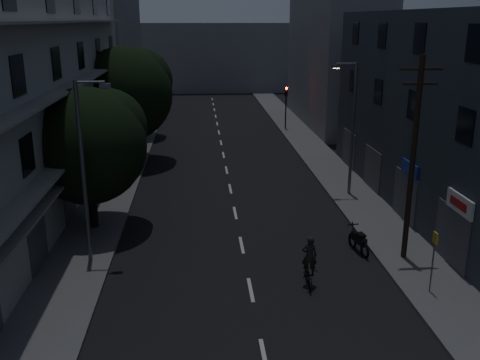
{
  "coord_description": "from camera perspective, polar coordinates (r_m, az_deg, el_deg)",
  "views": [
    {
      "loc": [
        -1.96,
        -12.84,
        10.52
      ],
      "look_at": [
        0.0,
        12.0,
        3.0
      ],
      "focal_mm": 40.0,
      "sensor_mm": 36.0,
      "label": 1
    }
  ],
  "objects": [
    {
      "name": "building_far_left",
      "position": [
        61.72,
        -14.3,
        13.95
      ],
      "size": [
        6.0,
        20.0,
        16.0
      ],
      "primitive_type": "cube",
      "color": "slate",
      "rests_on": "ground"
    },
    {
      "name": "building_left",
      "position": [
        32.62,
        -22.68,
        9.31
      ],
      "size": [
        7.0,
        36.0,
        14.0
      ],
      "color": "#A0A09C",
      "rests_on": "ground"
    },
    {
      "name": "utility_pole",
      "position": [
        24.16,
        17.98,
        2.43
      ],
      "size": [
        1.8,
        0.24,
        9.0
      ],
      "color": "black",
      "rests_on": "sidewalk_right"
    },
    {
      "name": "tree_near",
      "position": [
        27.74,
        -15.81,
        3.99
      ],
      "size": [
        5.87,
        5.87,
        7.24
      ],
      "color": "black",
      "rests_on": "sidewalk_left"
    },
    {
      "name": "ground",
      "position": [
        39.33,
        -1.49,
        1.27
      ],
      "size": [
        160.0,
        160.0,
        0.0
      ],
      "primitive_type": "plane",
      "color": "black",
      "rests_on": "ground"
    },
    {
      "name": "sidewalk_right",
      "position": [
        40.38,
        9.2,
        1.58
      ],
      "size": [
        3.0,
        90.0,
        0.15
      ],
      "primitive_type": "cube",
      "color": "#565659",
      "rests_on": "ground"
    },
    {
      "name": "street_lamp_right",
      "position": [
        32.79,
        11.78,
        6.03
      ],
      "size": [
        1.51,
        0.25,
        8.0
      ],
      "color": "#595B61",
      "rests_on": "sidewalk_right"
    },
    {
      "name": "lane_markings",
      "position": [
        45.37,
        -1.92,
        3.38
      ],
      "size": [
        0.15,
        60.5,
        0.01
      ],
      "color": "beige",
      "rests_on": "ground"
    },
    {
      "name": "tree_far",
      "position": [
        49.79,
        -11.29,
        9.48
      ],
      "size": [
        5.56,
        5.56,
        6.87
      ],
      "color": "black",
      "rests_on": "sidewalk_left"
    },
    {
      "name": "building_far_right",
      "position": [
        56.73,
        9.98,
        12.48
      ],
      "size": [
        6.0,
        20.0,
        13.0
      ],
      "primitive_type": "cube",
      "color": "slate",
      "rests_on": "ground"
    },
    {
      "name": "cyclist",
      "position": [
        22.29,
        7.35,
        -9.4
      ],
      "size": [
        0.72,
        1.76,
        2.18
      ],
      "rotation": [
        0.0,
        0.0,
        -0.07
      ],
      "color": "black",
      "rests_on": "ground"
    },
    {
      "name": "sidewalk_left",
      "position": [
        39.65,
        -12.38,
        1.12
      ],
      "size": [
        3.0,
        90.0,
        0.15
      ],
      "primitive_type": "cube",
      "color": "#565659",
      "rests_on": "ground"
    },
    {
      "name": "traffic_signal_far_right",
      "position": [
        52.67,
        4.94,
        8.63
      ],
      "size": [
        0.28,
        0.37,
        4.1
      ],
      "color": "black",
      "rests_on": "sidewalk_right"
    },
    {
      "name": "street_lamp_left_near",
      "position": [
        23.79,
        -16.2,
        1.7
      ],
      "size": [
        1.51,
        0.25,
        8.0
      ],
      "color": "#5B5E63",
      "rests_on": "sidewalk_left"
    },
    {
      "name": "street_lamp_left_far",
      "position": [
        43.48,
        -11.35,
        8.64
      ],
      "size": [
        1.51,
        0.25,
        8.0
      ],
      "color": "#505257",
      "rests_on": "sidewalk_left"
    },
    {
      "name": "traffic_signal_far_left",
      "position": [
        54.08,
        -9.14,
        8.7
      ],
      "size": [
        0.28,
        0.37,
        4.1
      ],
      "color": "black",
      "rests_on": "sidewalk_left"
    },
    {
      "name": "tree_mid",
      "position": [
        40.73,
        -12.05,
        9.33
      ],
      "size": [
        6.94,
        6.94,
        8.54
      ],
      "color": "black",
      "rests_on": "sidewalk_left"
    },
    {
      "name": "bus_stop_sign",
      "position": [
        22.21,
        19.98,
        -7.15
      ],
      "size": [
        0.06,
        0.35,
        2.52
      ],
      "color": "#595B60",
      "rests_on": "sidewalk_right"
    },
    {
      "name": "motorcycle",
      "position": [
        25.8,
        12.54,
        -6.45
      ],
      "size": [
        0.64,
        2.02,
        1.3
      ],
      "rotation": [
        0.0,
        0.0,
        0.17
      ],
      "color": "black",
      "rests_on": "ground"
    },
    {
      "name": "building_far_end",
      "position": [
        83.05,
        -3.23,
        12.96
      ],
      "size": [
        24.0,
        8.0,
        10.0
      ],
      "primitive_type": "cube",
      "color": "slate",
      "rests_on": "ground"
    },
    {
      "name": "building_right",
      "position": [
        30.66,
        22.76,
        6.06
      ],
      "size": [
        6.19,
        28.0,
        11.0
      ],
      "color": "#2A3139",
      "rests_on": "ground"
    }
  ]
}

